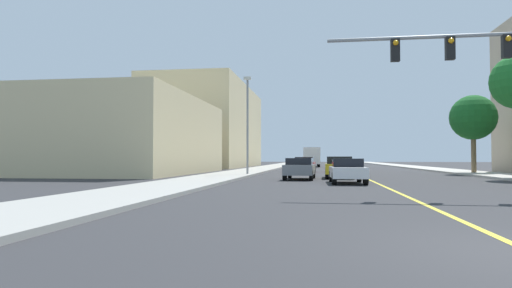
{
  "coord_description": "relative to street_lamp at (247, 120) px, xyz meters",
  "views": [
    {
      "loc": [
        -3.05,
        -6.76,
        1.38
      ],
      "look_at": [
        -6.85,
        19.13,
        2.2
      ],
      "focal_mm": 30.44,
      "sensor_mm": 36.0,
      "label": 1
    }
  ],
  "objects": [
    {
      "name": "building_left_far",
      "position": [
        -11.16,
        31.32,
        1.72
      ],
      "size": [
        12.15,
        27.99,
        11.97
      ],
      "primitive_type": "cube",
      "color": "beige",
      "rests_on": "ground"
    },
    {
      "name": "car_red",
      "position": [
        4.01,
        8.75,
        -3.51
      ],
      "size": [
        2.02,
        4.19,
        1.43
      ],
      "rotation": [
        0.0,
        0.0,
        -0.04
      ],
      "color": "red",
      "rests_on": "ground"
    },
    {
      "name": "sidewalk_left",
      "position": [
        -1.38,
        16.39,
        -4.19
      ],
      "size": [
        3.75,
        168.0,
        0.15
      ],
      "primitive_type": "cube",
      "color": "#9E9B93",
      "rests_on": "ground"
    },
    {
      "name": "ground",
      "position": [
        8.46,
        16.39,
        -4.26
      ],
      "size": [
        192.0,
        192.0,
        0.0
      ],
      "primitive_type": "plane",
      "color": "#2D2D30"
    },
    {
      "name": "car_white",
      "position": [
        6.87,
        -8.69,
        -3.57
      ],
      "size": [
        1.87,
        3.95,
        1.33
      ],
      "rotation": [
        0.0,
        0.0,
        0.03
      ],
      "color": "white",
      "rests_on": "ground"
    },
    {
      "name": "lane_marking_center",
      "position": [
        8.46,
        16.39,
        -4.26
      ],
      "size": [
        0.16,
        144.0,
        0.01
      ],
      "primitive_type": "cube",
      "color": "yellow",
      "rests_on": "ground"
    },
    {
      "name": "palm_far",
      "position": [
        18.14,
        6.05,
        0.44
      ],
      "size": [
        3.75,
        3.75,
        6.47
      ],
      "color": "brown",
      "rests_on": "sidewalk_right"
    },
    {
      "name": "sidewalk_right",
      "position": [
        18.3,
        16.39,
        -4.19
      ],
      "size": [
        3.75,
        168.0,
        0.15
      ],
      "primitive_type": "cube",
      "color": "#B2ADA3",
      "rests_on": "ground"
    },
    {
      "name": "building_left_near",
      "position": [
        -12.49,
        3.81,
        -0.97
      ],
      "size": [
        14.8,
        19.7,
        6.59
      ],
      "primitive_type": "cube",
      "color": "beige",
      "rests_on": "ground"
    },
    {
      "name": "car_yellow",
      "position": [
        6.69,
        -2.79,
        -3.51
      ],
      "size": [
        1.89,
        4.37,
        1.45
      ],
      "rotation": [
        0.0,
        0.0,
        -0.02
      ],
      "color": "gold",
      "rests_on": "ground"
    },
    {
      "name": "car_gray",
      "position": [
        4.16,
        -4.82,
        -3.54
      ],
      "size": [
        1.92,
        4.21,
        1.35
      ],
      "rotation": [
        0.0,
        0.0,
        -0.03
      ],
      "color": "slate",
      "rests_on": "ground"
    },
    {
      "name": "delivery_truck",
      "position": [
        4.19,
        33.27,
        -2.71
      ],
      "size": [
        2.69,
        8.63,
        2.86
      ],
      "rotation": [
        0.0,
        0.0,
        0.03
      ],
      "color": "#194799",
      "rests_on": "ground"
    },
    {
      "name": "street_lamp",
      "position": [
        0.0,
        0.0,
        0.0
      ],
      "size": [
        0.56,
        0.28,
        7.39
      ],
      "color": "gray",
      "rests_on": "sidewalk_left"
    }
  ]
}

